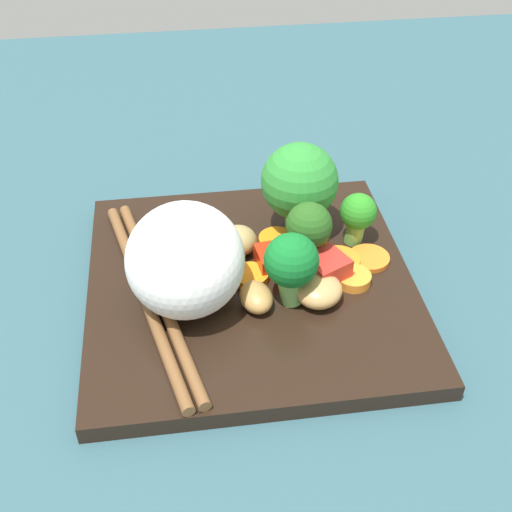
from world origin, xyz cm
name	(u,v)px	position (x,y,z in cm)	size (l,w,h in cm)	color
ground_plane	(251,302)	(0.00, 0.00, -1.00)	(110.00, 110.00, 2.00)	#2E515B
square_plate	(251,286)	(0.00, 0.00, 0.68)	(24.13, 24.13, 1.35)	black
rice_mound	(185,259)	(4.73, 1.52, 5.08)	(9.30, 8.28, 7.47)	white
broccoli_floret_0	(291,263)	(-2.51, 2.57, 4.79)	(3.88, 3.88, 5.74)	#71AE5B
broccoli_floret_1	(308,229)	(-4.44, -1.01, 4.82)	(3.46, 3.46, 5.73)	#57924C
broccoli_floret_2	(358,214)	(-8.94, -3.62, 3.89)	(2.90, 2.90, 4.30)	#6BA544
broccoli_floret_3	(299,183)	(-4.61, -5.69, 5.86)	(6.08, 6.08, 7.75)	#5F9342
carrot_slice_0	(339,262)	(-6.93, -0.71, 1.70)	(3.19, 3.19, 0.70)	orange
carrot_slice_1	(353,279)	(-7.51, 1.40, 1.74)	(2.61, 2.61, 0.77)	orange
carrot_slice_2	(369,258)	(-9.36, -0.97, 1.55)	(3.17, 3.17, 0.40)	orange
carrot_slice_3	(254,279)	(-0.17, 0.38, 1.66)	(2.68, 2.68, 0.62)	orange
carrot_slice_4	(277,239)	(-2.69, -4.26, 1.57)	(2.95, 2.95, 0.43)	orange
carrot_slice_5	(316,237)	(-5.81, -4.13, 1.60)	(2.09, 2.09, 0.50)	orange
pepper_chunk_0	(326,270)	(-5.49, 0.98, 2.45)	(2.70, 2.85, 2.19)	red
pepper_chunk_2	(273,260)	(-1.84, -0.99, 2.21)	(2.61, 2.39, 1.72)	red
chicken_piece_0	(237,241)	(0.60, -3.36, 2.46)	(3.13, 2.97, 2.21)	tan
chicken_piece_1	(319,290)	(-4.53, 2.96, 2.33)	(3.56, 3.34, 1.96)	tan
chicken_piece_2	(260,297)	(-0.28, 2.96, 2.24)	(3.08, 2.30, 1.77)	#BA8949
chopstick_pair	(151,294)	(7.37, 1.10, 1.78)	(6.97, 21.93, 0.86)	brown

